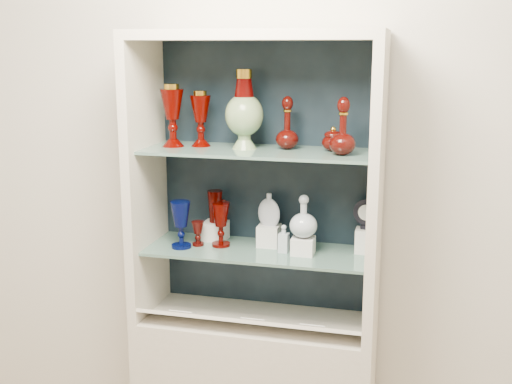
% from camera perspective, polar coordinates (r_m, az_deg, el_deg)
% --- Properties ---
extents(wall_back, '(3.50, 0.02, 2.80)m').
position_cam_1_polar(wall_back, '(2.79, 1.11, 2.97)').
color(wall_back, silver).
rests_on(wall_back, ground).
extents(cabinet_back_panel, '(0.98, 0.02, 1.15)m').
position_cam_1_polar(cabinet_back_panel, '(2.78, 0.96, 1.35)').
color(cabinet_back_panel, black).
rests_on(cabinet_back_panel, cabinet_base).
extents(cabinet_side_left, '(0.04, 0.40, 1.15)m').
position_cam_1_polar(cabinet_side_left, '(2.75, -9.74, 1.05)').
color(cabinet_side_left, beige).
rests_on(cabinet_side_left, cabinet_base).
extents(cabinet_side_right, '(0.04, 0.40, 1.15)m').
position_cam_1_polar(cabinet_side_right, '(2.52, 10.62, -0.04)').
color(cabinet_side_right, beige).
rests_on(cabinet_side_right, cabinet_base).
extents(cabinet_top_cap, '(1.00, 0.40, 0.04)m').
position_cam_1_polar(cabinet_top_cap, '(2.54, 0.00, 13.79)').
color(cabinet_top_cap, beige).
rests_on(cabinet_top_cap, cabinet_side_left).
extents(shelf_lower, '(0.92, 0.34, 0.01)m').
position_cam_1_polar(shelf_lower, '(2.69, 0.10, -5.23)').
color(shelf_lower, slate).
rests_on(shelf_lower, cabinet_side_left).
extents(shelf_upper, '(0.92, 0.34, 0.01)m').
position_cam_1_polar(shelf_upper, '(2.59, 0.11, 3.64)').
color(shelf_upper, slate).
rests_on(shelf_upper, cabinet_side_left).
extents(label_ledge, '(0.92, 0.17, 0.09)m').
position_cam_1_polar(label_ledge, '(2.67, -0.59, -11.48)').
color(label_ledge, beige).
rests_on(label_ledge, cabinet_base).
extents(label_card_0, '(0.10, 0.06, 0.03)m').
position_cam_1_polar(label_card_0, '(2.74, -6.49, -10.52)').
color(label_card_0, white).
rests_on(label_card_0, label_ledge).
extents(label_card_1, '(0.10, 0.06, 0.03)m').
position_cam_1_polar(label_card_1, '(2.61, 5.11, -11.72)').
color(label_card_1, white).
rests_on(label_card_1, label_ledge).
extents(label_card_2, '(0.10, 0.06, 0.03)m').
position_cam_1_polar(label_card_2, '(2.66, -0.15, -11.23)').
color(label_card_2, white).
rests_on(label_card_2, label_ledge).
extents(pedestal_lamp_left, '(0.13, 0.13, 0.26)m').
position_cam_1_polar(pedestal_lamp_left, '(2.69, -7.44, 6.77)').
color(pedestal_lamp_left, '#400300').
rests_on(pedestal_lamp_left, shelf_upper).
extents(pedestal_lamp_right, '(0.10, 0.10, 0.23)m').
position_cam_1_polar(pedestal_lamp_right, '(2.68, -4.94, 6.52)').
color(pedestal_lamp_right, '#400300').
rests_on(pedestal_lamp_right, shelf_upper).
extents(enamel_urn, '(0.20, 0.20, 0.32)m').
position_cam_1_polar(enamel_urn, '(2.60, -1.06, 7.36)').
color(enamel_urn, '#094B1C').
rests_on(enamel_urn, shelf_upper).
extents(ruby_decanter_a, '(0.12, 0.12, 0.24)m').
position_cam_1_polar(ruby_decanter_a, '(2.59, 2.80, 6.45)').
color(ruby_decanter_a, '#3C0905').
rests_on(ruby_decanter_a, shelf_upper).
extents(ruby_decanter_b, '(0.11, 0.11, 0.24)m').
position_cam_1_polar(ruby_decanter_b, '(2.47, 7.75, 5.97)').
color(ruby_decanter_b, '#3C0905').
rests_on(ruby_decanter_b, shelf_upper).
extents(lidded_bowl, '(0.11, 0.11, 0.10)m').
position_cam_1_polar(lidded_bowl, '(2.57, 6.86, 4.74)').
color(lidded_bowl, '#3C0905').
rests_on(lidded_bowl, shelf_upper).
extents(cobalt_goblet, '(0.09, 0.09, 0.20)m').
position_cam_1_polar(cobalt_goblet, '(2.70, -6.69, -2.91)').
color(cobalt_goblet, '#010738').
rests_on(cobalt_goblet, shelf_lower).
extents(ruby_goblet_tall, '(0.09, 0.09, 0.19)m').
position_cam_1_polar(ruby_goblet_tall, '(2.71, -3.15, -2.91)').
color(ruby_goblet_tall, '#400300').
rests_on(ruby_goblet_tall, shelf_lower).
extents(ruby_goblet_small, '(0.06, 0.06, 0.11)m').
position_cam_1_polar(ruby_goblet_small, '(2.73, -5.19, -3.69)').
color(ruby_goblet_small, '#3C0905').
rests_on(ruby_goblet_small, shelf_lower).
extents(riser_ruby_pitcher, '(0.10, 0.10, 0.08)m').
position_cam_1_polar(riser_ruby_pitcher, '(2.81, -3.62, -3.46)').
color(riser_ruby_pitcher, silver).
rests_on(riser_ruby_pitcher, shelf_lower).
extents(ruby_pitcher, '(0.12, 0.09, 0.14)m').
position_cam_1_polar(ruby_pitcher, '(2.78, -3.65, -1.29)').
color(ruby_pitcher, '#400300').
rests_on(ruby_pitcher, riser_ruby_pitcher).
extents(clear_square_bottle, '(0.04, 0.04, 0.12)m').
position_cam_1_polar(clear_square_bottle, '(2.64, 2.48, -4.15)').
color(clear_square_bottle, '#ABB9C5').
rests_on(clear_square_bottle, shelf_lower).
extents(riser_flat_flask, '(0.09, 0.09, 0.09)m').
position_cam_1_polar(riser_flat_flask, '(2.72, 1.15, -3.89)').
color(riser_flat_flask, silver).
rests_on(riser_flat_flask, shelf_lower).
extents(flat_flask, '(0.11, 0.07, 0.14)m').
position_cam_1_polar(flat_flask, '(2.69, 1.16, -1.51)').
color(flat_flask, silver).
rests_on(flat_flask, riser_flat_flask).
extents(riser_clear_round_decanter, '(0.09, 0.09, 0.07)m').
position_cam_1_polar(riser_clear_round_decanter, '(2.62, 4.20, -4.79)').
color(riser_clear_round_decanter, silver).
rests_on(riser_clear_round_decanter, shelf_lower).
extents(clear_round_decanter, '(0.13, 0.13, 0.17)m').
position_cam_1_polar(clear_round_decanter, '(2.59, 4.25, -2.26)').
color(clear_round_decanter, '#ABB9C5').
rests_on(clear_round_decanter, riser_clear_round_decanter).
extents(riser_cameo_medallion, '(0.08, 0.08, 0.10)m').
position_cam_1_polar(riser_cameo_medallion, '(2.67, 9.69, -4.28)').
color(riser_cameo_medallion, silver).
rests_on(riser_cameo_medallion, shelf_lower).
extents(cameo_medallion, '(0.11, 0.05, 0.13)m').
position_cam_1_polar(cameo_medallion, '(2.64, 9.79, -1.92)').
color(cameo_medallion, black).
rests_on(cameo_medallion, riser_cameo_medallion).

